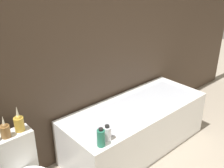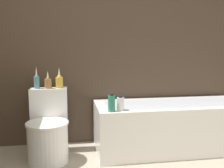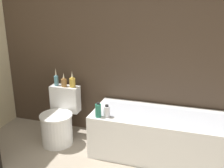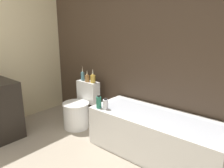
# 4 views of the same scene
# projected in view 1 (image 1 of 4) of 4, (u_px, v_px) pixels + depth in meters

# --- Properties ---
(wall_back_tiled) EXTENTS (6.40, 0.06, 2.60)m
(wall_back_tiled) POSITION_uv_depth(u_px,v_px,m) (53.00, 40.00, 2.33)
(wall_back_tiled) COLOR #423326
(wall_back_tiled) RESTS_ON ground_plane
(bathtub) EXTENTS (1.68, 0.68, 0.52)m
(bathtub) POSITION_uv_depth(u_px,v_px,m) (136.00, 126.00, 2.93)
(bathtub) COLOR white
(bathtub) RESTS_ON ground
(vase_silver) EXTENTS (0.07, 0.07, 0.19)m
(vase_silver) POSITION_uv_depth(u_px,v_px,m) (5.00, 130.00, 1.99)
(vase_silver) COLOR olive
(vase_silver) RESTS_ON toilet
(vase_bronze) EXTENTS (0.08, 0.08, 0.22)m
(vase_bronze) POSITION_uv_depth(u_px,v_px,m) (19.00, 122.00, 2.06)
(vase_bronze) COLOR gold
(vase_bronze) RESTS_ON toilet
(shampoo_bottle_tall) EXTENTS (0.07, 0.07, 0.17)m
(shampoo_bottle_tall) POSITION_uv_depth(u_px,v_px,m) (101.00, 138.00, 2.17)
(shampoo_bottle_tall) COLOR #267259
(shampoo_bottle_tall) RESTS_ON bathtub
(shampoo_bottle_short) EXTENTS (0.07, 0.07, 0.15)m
(shampoo_bottle_short) POSITION_uv_depth(u_px,v_px,m) (107.00, 133.00, 2.25)
(shampoo_bottle_short) COLOR silver
(shampoo_bottle_short) RESTS_ON bathtub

